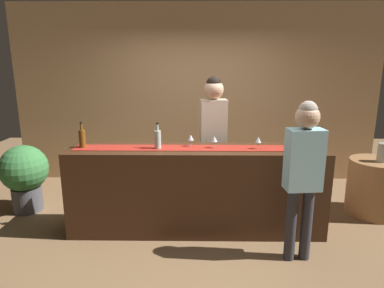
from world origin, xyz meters
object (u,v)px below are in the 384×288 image
object	(u,v)px
wine_bottle_amber	(82,138)
potted_plant_tall	(24,174)
bartender	(213,128)
round_side_table	(374,187)
wine_glass_near_customer	(191,138)
wine_glass_mid_counter	(258,140)
vase_on_side_table	(383,153)
wine_bottle_clear	(158,139)
wine_glass_far_end	(214,139)
customer_sipping	(303,166)

from	to	relation	value
wine_bottle_amber	potted_plant_tall	xyz separation A→B (m)	(-0.98, 0.49, -0.60)
bartender	potted_plant_tall	size ratio (longest dim) A/B	1.98
potted_plant_tall	round_side_table	bearing A→B (deg)	-0.44
wine_bottle_amber	wine_glass_near_customer	size ratio (longest dim) A/B	2.10
wine_glass_mid_counter	vase_on_side_table	size ratio (longest dim) A/B	0.60
wine_glass_mid_counter	bartender	size ratio (longest dim) A/B	0.08
round_side_table	wine_glass_near_customer	bearing A→B (deg)	-170.85
round_side_table	vase_on_side_table	world-z (taller)	vase_on_side_table
wine_glass_mid_counter	vase_on_side_table	distance (m)	1.74
wine_bottle_clear	vase_on_side_table	bearing A→B (deg)	8.82
wine_bottle_amber	potted_plant_tall	bearing A→B (deg)	153.62
wine_glass_far_end	bartender	world-z (taller)	bartender
bartender	customer_sipping	xyz separation A→B (m)	(0.82, -1.20, -0.13)
round_side_table	bartender	bearing A→B (deg)	176.78
wine_glass_near_customer	bartender	distance (m)	0.58
wine_bottle_clear	potted_plant_tall	world-z (taller)	wine_bottle_clear
wine_bottle_clear	customer_sipping	distance (m)	1.60
wine_bottle_clear	wine_glass_far_end	xyz separation A→B (m)	(0.64, 0.03, -0.01)
wine_glass_mid_counter	round_side_table	distance (m)	1.88
wine_glass_near_customer	vase_on_side_table	size ratio (longest dim) A/B	0.60
potted_plant_tall	wine_bottle_amber	bearing A→B (deg)	-26.38
wine_glass_far_end	potted_plant_tall	world-z (taller)	wine_glass_far_end
vase_on_side_table	wine_glass_mid_counter	bearing A→B (deg)	-165.27
wine_glass_mid_counter	wine_glass_far_end	xyz separation A→B (m)	(-0.49, 0.03, 0.00)
vase_on_side_table	potted_plant_tall	world-z (taller)	vase_on_side_table
wine_bottle_clear	potted_plant_tall	distance (m)	2.02
customer_sipping	wine_glass_near_customer	bearing A→B (deg)	142.87
bartender	wine_glass_near_customer	bearing A→B (deg)	53.96
wine_glass_near_customer	vase_on_side_table	distance (m)	2.47
wine_bottle_amber	wine_glass_mid_counter	bearing A→B (deg)	-1.20
wine_glass_mid_counter	bartender	xyz separation A→B (m)	(-0.48, 0.61, 0.01)
wine_glass_near_customer	customer_sipping	xyz separation A→B (m)	(1.10, -0.69, -0.12)
wine_glass_far_end	wine_bottle_amber	bearing A→B (deg)	179.56
wine_glass_far_end	round_side_table	distance (m)	2.32
wine_glass_near_customer	bartender	bearing A→B (deg)	60.77
potted_plant_tall	customer_sipping	bearing A→B (deg)	-18.55
wine_glass_near_customer	customer_sipping	world-z (taller)	customer_sipping
wine_bottle_amber	round_side_table	bearing A→B (deg)	7.03
customer_sipping	round_side_table	bearing A→B (deg)	34.58
wine_bottle_amber	bartender	size ratio (longest dim) A/B	0.17
round_side_table	wine_glass_far_end	bearing A→B (deg)	-167.81
wine_bottle_clear	wine_glass_mid_counter	world-z (taller)	wine_bottle_clear
wine_bottle_amber	round_side_table	world-z (taller)	wine_bottle_amber
wine_glass_near_customer	wine_glass_far_end	xyz separation A→B (m)	(0.27, -0.07, 0.00)
wine_bottle_amber	wine_glass_near_customer	bearing A→B (deg)	2.88
wine_bottle_clear	wine_glass_near_customer	xyz separation A→B (m)	(0.37, 0.10, -0.01)
potted_plant_tall	wine_glass_mid_counter	bearing A→B (deg)	-10.03
wine_glass_near_customer	round_side_table	bearing A→B (deg)	9.15
customer_sipping	potted_plant_tall	distance (m)	3.55
bartender	round_side_table	bearing A→B (deg)	169.96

